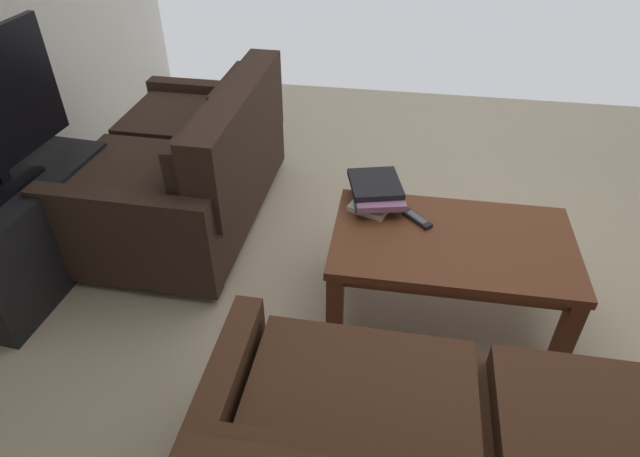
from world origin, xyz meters
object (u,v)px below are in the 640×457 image
Objects in this scene: tv_stand at (24,231)px; coffee_table at (451,251)px; book_stack at (376,192)px; tv_remote at (417,219)px; loveseat_near at (190,167)px.

coffee_table is at bearing -178.69° from tv_stand.
book_stack is (0.36, -0.23, 0.13)m from coffee_table.
book_stack is at bearing -31.12° from tv_remote.
tv_stand is (2.08, 0.05, -0.11)m from coffee_table.
tv_stand is at bearing 9.02° from book_stack.
tv_remote reaches higher than coffee_table.
book_stack reaches higher than coffee_table.
book_stack is at bearing -32.06° from coffee_table.
coffee_table is 0.21m from tv_remote.
tv_stand is at bearing 42.65° from loveseat_near.
tv_stand is at bearing 1.31° from coffee_table.
tv_remote is (-1.92, -0.15, 0.19)m from tv_stand.
loveseat_near is at bearing -137.35° from tv_stand.
coffee_table is 2.08m from tv_stand.
tv_remote is (-1.26, 0.45, 0.11)m from loveseat_near.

